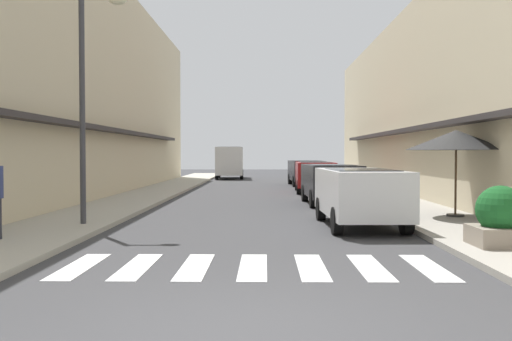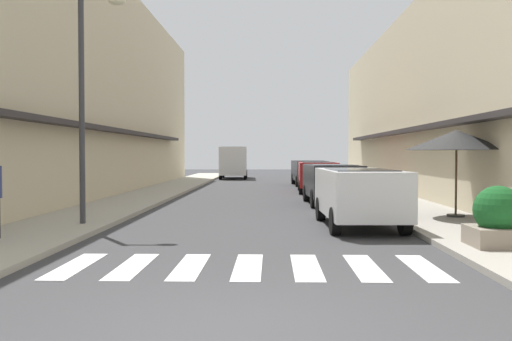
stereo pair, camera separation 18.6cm
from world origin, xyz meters
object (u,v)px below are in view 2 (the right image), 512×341
at_px(parked_car_near, 359,191).
at_px(parked_car_mid, 332,179).
at_px(parked_car_far, 317,173).
at_px(delivery_van, 234,160).
at_px(street_lamp, 89,83).
at_px(planter_corner, 498,219).
at_px(cafe_umbrella, 456,140).
at_px(parked_car_distant, 309,170).

distance_m(parked_car_near, parked_car_mid, 6.32).
distance_m(parked_car_far, delivery_van, 15.94).
xyz_separation_m(parked_car_near, delivery_van, (-5.03, 27.93, 0.48)).
xyz_separation_m(delivery_van, street_lamp, (-1.70, -28.29, 2.20)).
relative_size(parked_car_near, parked_car_mid, 1.04).
height_order(delivery_van, planter_corner, delivery_van).
bearing_deg(parked_car_mid, cafe_umbrella, -59.59).
bearing_deg(parked_car_mid, parked_car_distant, 90.00).
height_order(parked_car_far, planter_corner, parked_car_far).
bearing_deg(parked_car_far, parked_car_mid, -90.00).
relative_size(parked_car_far, planter_corner, 3.85).
bearing_deg(cafe_umbrella, parked_car_far, 104.20).
relative_size(parked_car_mid, street_lamp, 0.73).
xyz_separation_m(parked_car_distant, delivery_van, (-5.03, 9.23, 0.48)).
xyz_separation_m(delivery_van, cafe_umbrella, (7.91, -26.52, 0.82)).
bearing_deg(delivery_van, planter_corner, -77.36).
xyz_separation_m(parked_car_mid, planter_corner, (2.04, -9.92, -0.29)).
relative_size(parked_car_near, cafe_umbrella, 1.60).
height_order(parked_car_near, parked_car_distant, same).
relative_size(parked_car_distant, delivery_van, 0.82).
bearing_deg(cafe_umbrella, planter_corner, -99.57).
distance_m(parked_car_mid, planter_corner, 10.13).
xyz_separation_m(parked_car_near, parked_car_far, (-0.00, 12.81, 0.00)).
bearing_deg(cafe_umbrella, street_lamp, -169.53).
height_order(delivery_van, cafe_umbrella, cafe_umbrella).
height_order(parked_car_near, planter_corner, parked_car_near).
relative_size(parked_car_near, planter_corner, 3.82).
distance_m(parked_car_distant, cafe_umbrella, 17.57).
bearing_deg(planter_corner, parked_car_mid, 101.62).
distance_m(street_lamp, cafe_umbrella, 9.87).
distance_m(cafe_umbrella, planter_corner, 5.32).
xyz_separation_m(parked_car_far, parked_car_distant, (0.00, 5.88, 0.00)).
relative_size(street_lamp, cafe_umbrella, 2.10).
bearing_deg(parked_car_near, parked_car_mid, 90.00).
xyz_separation_m(parked_car_mid, parked_car_distant, (-0.00, 12.37, 0.00)).
distance_m(parked_car_far, cafe_umbrella, 11.83).
distance_m(parked_car_distant, planter_corner, 22.38).
height_order(parked_car_near, delivery_van, delivery_van).
bearing_deg(parked_car_mid, street_lamp, -135.18).
distance_m(parked_car_mid, delivery_van, 22.19).
distance_m(parked_car_mid, street_lamp, 9.86).
relative_size(parked_car_far, street_lamp, 0.76).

